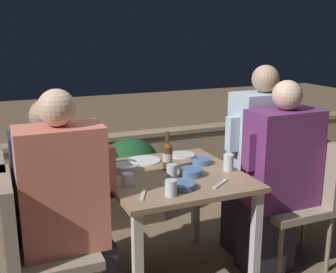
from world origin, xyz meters
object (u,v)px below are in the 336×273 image
at_px(person_coral_top, 69,211).
at_px(person_purple_stripe, 277,179).
at_px(potted_plant, 254,164).
at_px(beer_bottle, 168,155).
at_px(person_blue_shirt, 257,160).
at_px(chair_left_near, 32,239).
at_px(chair_right_near, 301,190).
at_px(chair_left_far, 23,216).
at_px(person_navy_jumper, 58,199).
at_px(chair_right_far, 279,176).

distance_m(person_coral_top, person_purple_stripe, 1.36).
bearing_deg(potted_plant, beer_bottle, -147.19).
bearing_deg(person_blue_shirt, potted_plant, 56.27).
height_order(chair_left_near, potted_plant, chair_left_near).
bearing_deg(chair_right_near, person_purple_stripe, 180.00).
height_order(person_coral_top, person_purple_stripe, person_coral_top).
distance_m(chair_left_near, person_blue_shirt, 1.63).
relative_size(chair_right_near, potted_plant, 1.42).
distance_m(chair_left_far, beer_bottle, 0.93).
bearing_deg(person_navy_jumper, person_blue_shirt, -0.76).
bearing_deg(chair_right_near, chair_left_near, -179.61).
height_order(chair_left_near, person_blue_shirt, person_blue_shirt).
relative_size(person_navy_jumper, chair_right_far, 1.37).
height_order(chair_left_far, chair_right_near, same).
relative_size(chair_left_far, person_blue_shirt, 0.65).
relative_size(person_navy_jumper, beer_bottle, 4.91).
bearing_deg(person_blue_shirt, beer_bottle, -174.86).
bearing_deg(chair_right_near, potted_plant, 72.76).
xyz_separation_m(chair_right_near, chair_right_far, (0.03, 0.28, 0.00)).
distance_m(chair_left_far, potted_plant, 2.20).
height_order(person_purple_stripe, chair_right_far, person_purple_stripe).
distance_m(chair_left_far, person_purple_stripe, 1.61).
bearing_deg(person_coral_top, chair_left_near, -180.00).
relative_size(person_blue_shirt, beer_bottle, 5.49).
xyz_separation_m(person_coral_top, person_blue_shirt, (1.39, 0.29, 0.03)).
height_order(person_purple_stripe, beer_bottle, person_purple_stripe).
xyz_separation_m(person_coral_top, chair_right_far, (1.59, 0.29, -0.12)).
bearing_deg(person_navy_jumper, person_purple_stripe, -12.32).
xyz_separation_m(chair_left_far, chair_right_far, (1.81, -0.02, 0.00)).
bearing_deg(chair_left_far, chair_right_far, -0.59).
bearing_deg(potted_plant, person_blue_shirt, -123.73).
height_order(chair_right_near, chair_right_far, same).
distance_m(chair_left_near, person_purple_stripe, 1.56).
height_order(chair_right_near, person_purple_stripe, person_purple_stripe).
height_order(person_coral_top, chair_right_far, person_coral_top).
xyz_separation_m(chair_right_near, person_blue_shirt, (-0.17, 0.28, 0.15)).
relative_size(chair_left_near, person_blue_shirt, 0.65).
height_order(chair_left_far, potted_plant, chair_left_far).
bearing_deg(chair_left_near, person_blue_shirt, 10.40).
height_order(chair_right_far, beer_bottle, beer_bottle).
distance_m(chair_right_near, chair_right_far, 0.28).
height_order(chair_right_near, person_blue_shirt, person_blue_shirt).
height_order(person_navy_jumper, chair_right_far, person_navy_jumper).
distance_m(chair_right_near, person_purple_stripe, 0.23).
height_order(chair_left_far, person_purple_stripe, person_purple_stripe).
bearing_deg(beer_bottle, chair_right_far, 4.03).
relative_size(person_coral_top, chair_right_near, 1.48).
xyz_separation_m(person_navy_jumper, chair_right_far, (1.61, -0.02, -0.07)).
relative_size(chair_left_far, potted_plant, 1.42).
height_order(chair_right_near, beer_bottle, beer_bottle).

